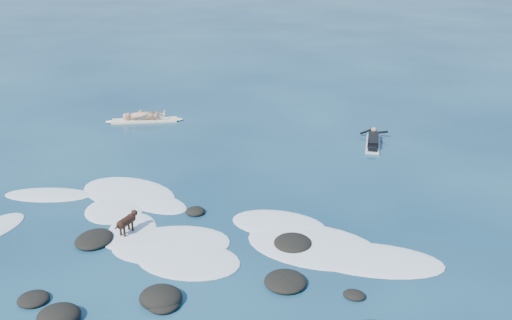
% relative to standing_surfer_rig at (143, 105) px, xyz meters
% --- Properties ---
extents(ground, '(160.00, 160.00, 0.00)m').
position_rel_standing_surfer_rig_xyz_m(ground, '(6.20, -9.06, -0.78)').
color(ground, '#0A2642').
rests_on(ground, ground).
extents(reef_rocks, '(13.45, 7.00, 0.47)m').
position_rel_standing_surfer_rig_xyz_m(reef_rocks, '(4.74, -11.62, -0.69)').
color(reef_rocks, black).
rests_on(reef_rocks, ground).
extents(breaking_foam, '(14.12, 5.90, 0.12)m').
position_rel_standing_surfer_rig_xyz_m(breaking_foam, '(5.90, -8.57, -0.77)').
color(breaking_foam, white).
rests_on(breaking_foam, ground).
extents(standing_surfer_rig, '(3.33, 1.70, 1.99)m').
position_rel_standing_surfer_rig_xyz_m(standing_surfer_rig, '(0.00, 0.00, 0.00)').
color(standing_surfer_rig, '#FBEFC9').
rests_on(standing_surfer_rig, ground).
extents(paddling_surfer_rig, '(1.17, 2.61, 0.45)m').
position_rel_standing_surfer_rig_xyz_m(paddling_surfer_rig, '(10.21, 0.02, -0.63)').
color(paddling_surfer_rig, silver).
rests_on(paddling_surfer_rig, ground).
extents(dog, '(0.37, 1.02, 0.65)m').
position_rel_standing_surfer_rig_xyz_m(dog, '(4.23, -9.39, -0.35)').
color(dog, black).
rests_on(dog, ground).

